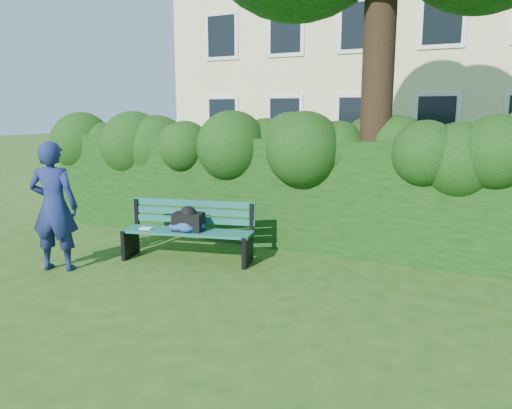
% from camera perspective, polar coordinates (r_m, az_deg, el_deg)
% --- Properties ---
extents(ground, '(80.00, 80.00, 0.00)m').
position_cam_1_polar(ground, '(6.73, -2.31, -8.82)').
color(ground, '#284D12').
rests_on(ground, ground).
extents(apartment_building, '(16.00, 8.08, 12.00)m').
position_cam_1_polar(apartment_building, '(20.14, 18.51, 20.82)').
color(apartment_building, beige).
rests_on(apartment_building, ground).
extents(hedge, '(10.00, 1.00, 1.80)m').
position_cam_1_polar(hedge, '(8.45, 4.85, 1.44)').
color(hedge, black).
rests_on(hedge, ground).
extents(park_bench, '(2.05, 1.01, 0.89)m').
position_cam_1_polar(park_bench, '(7.63, -7.80, -2.59)').
color(park_bench, '#0F4B43').
rests_on(park_bench, ground).
extents(man_reading, '(0.79, 0.66, 1.84)m').
position_cam_1_polar(man_reading, '(7.56, -22.09, -0.21)').
color(man_reading, navy).
rests_on(man_reading, ground).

